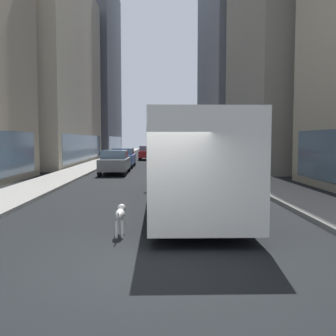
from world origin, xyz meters
TOP-DOWN VIEW (x-y plane):
  - ground_plane at (0.00, 35.00)m, footprint 120.00×120.00m
  - sidewalk_left at (-5.70, 35.00)m, footprint 2.40×110.00m
  - sidewalk_right at (5.70, 35.00)m, footprint 2.40×110.00m
  - building_left_mid at (-11.90, 31.29)m, footprint 9.80×20.85m
  - building_left_far at (-11.90, 52.23)m, footprint 11.21×18.71m
  - building_right_far at (11.90, 43.92)m, footprint 11.15×22.12m
  - transit_bus at (1.20, 6.51)m, footprint 2.78×11.53m
  - car_red_coupe at (-1.20, 38.02)m, footprint 1.75×4.52m
  - car_grey_wagon at (-2.80, 19.32)m, footprint 1.78×4.79m
  - car_blue_hatchback at (-2.80, 25.85)m, footprint 1.77×4.64m
  - car_white_van at (2.80, 20.29)m, footprint 1.76×4.04m
  - box_truck at (2.80, 36.12)m, footprint 2.30×7.50m
  - dalmatian_dog at (-0.77, 2.25)m, footprint 0.22×0.96m

SIDE VIEW (x-z plane):
  - ground_plane at x=0.00m, z-range 0.00..0.00m
  - sidewalk_left at x=-5.70m, z-range 0.00..0.15m
  - sidewalk_right at x=5.70m, z-range 0.00..0.15m
  - dalmatian_dog at x=-0.77m, z-range 0.15..0.87m
  - car_white_van at x=2.80m, z-range 0.01..1.63m
  - car_red_coupe at x=-1.20m, z-range 0.01..1.63m
  - car_blue_hatchback at x=-2.80m, z-range 0.01..1.63m
  - car_grey_wagon at x=-2.80m, z-range 0.01..1.63m
  - box_truck at x=2.80m, z-range 0.14..3.19m
  - transit_bus at x=1.20m, z-range 0.25..3.30m
  - building_left_mid at x=-11.90m, z-range -0.01..18.38m
  - building_left_far at x=-11.90m, z-range -0.01..25.79m
  - building_right_far at x=11.90m, z-range -0.01..32.67m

